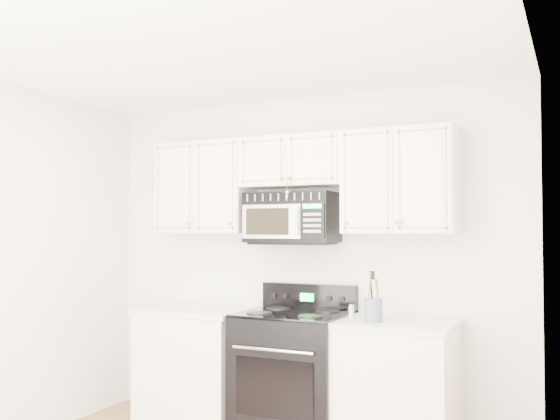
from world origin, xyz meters
The scene contains 9 objects.
room centered at (0.00, 0.00, 1.30)m, with size 3.51×3.51×2.61m.
base_cabinet_left centered at (-0.80, 1.44, 0.43)m, with size 0.86×0.65×0.92m.
base_cabinet_right centered at (0.80, 1.44, 0.43)m, with size 0.86×0.65×0.92m.
range centered at (0.06, 1.42, 0.48)m, with size 0.78×0.71×1.12m.
upper_cabinets centered at (0.00, 1.58, 1.93)m, with size 2.44×0.37×0.75m.
microwave centered at (-0.03, 1.57, 1.64)m, with size 0.70×0.40×0.39m.
utensil_crock centered at (0.70, 1.31, 1.01)m, with size 0.13×0.13×0.34m.
shaker_salt centered at (0.51, 1.41, 0.97)m, with size 0.04×0.04×0.10m.
shaker_pepper centered at (0.65, 1.44, 0.97)m, with size 0.04×0.04×0.09m.
Camera 1 is at (1.96, -2.81, 1.55)m, focal length 40.00 mm.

